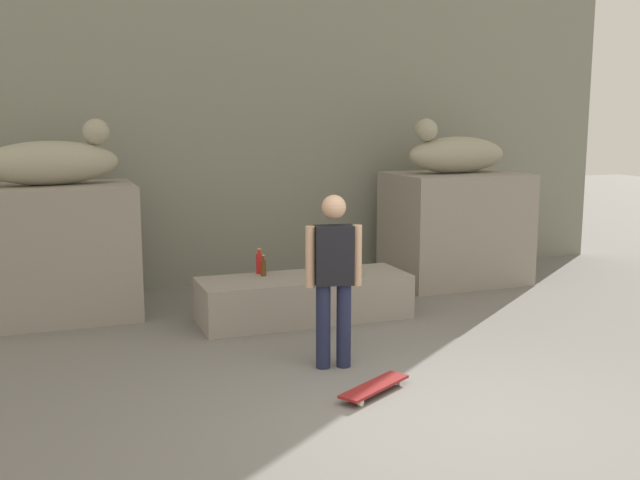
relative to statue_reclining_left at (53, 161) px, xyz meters
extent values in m
plane|color=slate|center=(2.71, -4.39, -1.87)|extent=(40.00, 40.00, 0.00)
cube|color=gray|center=(2.71, 1.38, 1.52)|extent=(11.90, 0.60, 6.80)
cube|color=gray|center=(-0.04, -0.01, -1.08)|extent=(1.87, 1.36, 1.59)
cube|color=gray|center=(5.45, -0.01, -1.08)|extent=(1.87, 1.36, 1.59)
ellipsoid|color=#A4A086|center=(-0.04, -0.01, -0.02)|extent=(1.67, 0.84, 0.52)
sphere|color=#A4A086|center=(0.51, 0.09, 0.33)|extent=(0.32, 0.32, 0.32)
ellipsoid|color=#A4A086|center=(5.45, -0.01, -0.02)|extent=(1.65, 0.73, 0.52)
sphere|color=#A4A086|center=(4.90, -0.07, 0.33)|extent=(0.32, 0.32, 0.32)
cube|color=gray|center=(2.71, -1.20, -1.61)|extent=(2.49, 0.86, 0.52)
cylinder|color=#1E233F|center=(2.31, -2.88, -1.46)|extent=(0.14, 0.14, 0.82)
cylinder|color=#1E233F|center=(2.51, -2.92, -1.46)|extent=(0.14, 0.14, 0.82)
cube|color=black|center=(2.41, -2.90, -0.77)|extent=(0.39, 0.26, 0.56)
sphere|color=tan|center=(2.41, -2.90, -0.32)|extent=(0.23, 0.23, 0.23)
cylinder|color=tan|center=(2.19, -2.86, -0.78)|extent=(0.09, 0.09, 0.58)
cylinder|color=tan|center=(2.63, -2.94, -0.78)|extent=(0.09, 0.09, 0.58)
cube|color=maroon|center=(2.49, -3.68, -1.81)|extent=(0.79, 0.58, 0.02)
cylinder|color=white|center=(2.71, -3.47, -1.85)|extent=(0.06, 0.05, 0.06)
cylinder|color=white|center=(2.78, -3.59, -1.85)|extent=(0.06, 0.05, 0.06)
cylinder|color=white|center=(2.19, -3.77, -1.85)|extent=(0.06, 0.05, 0.06)
cylinder|color=white|center=(2.26, -3.89, -1.85)|extent=(0.06, 0.05, 0.06)
cylinder|color=#593314|center=(2.26, -1.01, -1.26)|extent=(0.06, 0.06, 0.18)
cylinder|color=#593314|center=(2.26, -1.01, -1.14)|extent=(0.03, 0.03, 0.06)
cylinder|color=yellow|center=(2.26, -1.01, -1.10)|extent=(0.03, 0.03, 0.01)
cylinder|color=#194C99|center=(3.07, -1.40, -1.25)|extent=(0.07, 0.07, 0.21)
cylinder|color=#194C99|center=(3.07, -1.40, -1.11)|extent=(0.03, 0.03, 0.06)
cylinder|color=yellow|center=(3.07, -1.40, -1.08)|extent=(0.04, 0.04, 0.01)
cylinder|color=red|center=(2.25, -0.86, -1.23)|extent=(0.08, 0.08, 0.24)
cylinder|color=red|center=(2.25, -0.86, -1.08)|extent=(0.04, 0.04, 0.06)
cylinder|color=yellow|center=(2.25, -0.86, -1.05)|extent=(0.04, 0.04, 0.01)
cylinder|color=#1E722D|center=(3.24, -1.28, -1.25)|extent=(0.08, 0.08, 0.21)
cylinder|color=#1E722D|center=(3.24, -1.28, -1.11)|extent=(0.03, 0.03, 0.06)
cylinder|color=yellow|center=(3.24, -1.28, -1.08)|extent=(0.04, 0.04, 0.01)
camera|label=1|loc=(-0.09, -9.23, 0.50)|focal=41.28mm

